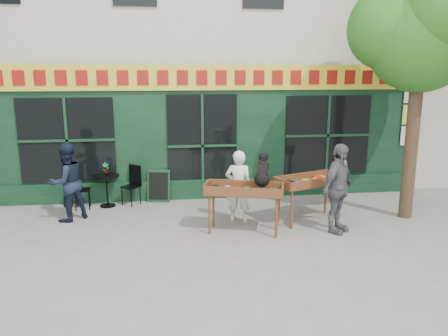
{
  "coord_description": "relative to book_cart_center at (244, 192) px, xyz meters",
  "views": [
    {
      "loc": [
        -0.88,
        -8.28,
        3.13
      ],
      "look_at": [
        0.29,
        0.5,
        1.18
      ],
      "focal_mm": 35.0,
      "sensor_mm": 36.0,
      "label": 1
    }
  ],
  "objects": [
    {
      "name": "building",
      "position": [
        -0.6,
        6.13,
        4.15
      ],
      "size": [
        14.0,
        7.26,
        10.0
      ],
      "color": "beige",
      "rests_on": "ground"
    },
    {
      "name": "ground",
      "position": [
        -0.6,
        0.15,
        -0.82
      ],
      "size": [
        80.0,
        80.0,
        0.0
      ],
      "primitive_type": "plane",
      "color": "slate",
      "rests_on": "ground"
    },
    {
      "name": "bistro_table",
      "position": [
        -2.91,
        2.11,
        -0.28
      ],
      "size": [
        0.6,
        0.6,
        0.76
      ],
      "color": "black",
      "rests_on": "ground"
    },
    {
      "name": "bistro_chair_right",
      "position": [
        -2.3,
        2.23,
        -0.26
      ],
      "size": [
        0.51,
        0.51,
        0.95
      ],
      "rotation": [
        0.0,
        0.0,
        -0.67
      ],
      "color": "black",
      "rests_on": "ground"
    },
    {
      "name": "chalkboard",
      "position": [
        -1.7,
        2.34,
        -0.42
      ],
      "size": [
        0.58,
        0.28,
        0.79
      ],
      "rotation": [
        0.0,
        0.0,
        -0.18
      ],
      "color": "black",
      "rests_on": "ground"
    },
    {
      "name": "bistro_chair_left",
      "position": [
        -3.55,
        2.0,
        -0.26
      ],
      "size": [
        0.4,
        0.4,
        0.95
      ],
      "rotation": [
        0.0,
        0.0,
        1.68
      ],
      "color": "black",
      "rests_on": "ground"
    },
    {
      "name": "street_tree",
      "position": [
        3.74,
        0.51,
        3.29
      ],
      "size": [
        3.05,
        2.9,
        5.6
      ],
      "color": "#382619",
      "rests_on": "ground"
    },
    {
      "name": "book_cart_right",
      "position": [
        1.52,
        0.51,
        0.0
      ],
      "size": [
        1.62,
        1.13,
        0.99
      ],
      "rotation": [
        0.0,
        0.0,
        0.37
      ],
      "color": "brown",
      "rests_on": "ground"
    },
    {
      "name": "man_left",
      "position": [
        -3.61,
        1.21,
        0.02
      ],
      "size": [
        1.04,
        1.02,
        1.69
      ],
      "primitive_type": "imported",
      "rotation": [
        0.0,
        0.0,
        3.86
      ],
      "color": "black",
      "rests_on": "ground"
    },
    {
      "name": "book_cart_center",
      "position": [
        0.0,
        0.0,
        0.0
      ],
      "size": [
        1.61,
        1.02,
        0.99
      ],
      "rotation": [
        0.0,
        0.0,
        -0.29
      ],
      "color": "brown",
      "rests_on": "ground"
    },
    {
      "name": "potted_plant",
      "position": [
        -2.91,
        2.11,
        0.09
      ],
      "size": [
        0.19,
        0.16,
        0.3
      ],
      "primitive_type": "imported",
      "rotation": [
        0.0,
        0.0,
        0.37
      ],
      "color": "gray",
      "rests_on": "bistro_table"
    },
    {
      "name": "woman",
      "position": [
        0.0,
        0.65,
        -0.05
      ],
      "size": [
        0.64,
        0.51,
        1.54
      ],
      "primitive_type": "imported",
      "rotation": [
        0.0,
        0.0,
        2.85
      ],
      "color": "white",
      "rests_on": "ground"
    },
    {
      "name": "man_right",
      "position": [
        1.82,
        -0.24,
        0.07
      ],
      "size": [
        1.07,
        1.02,
        1.78
      ],
      "primitive_type": "imported",
      "rotation": [
        0.0,
        0.0,
        0.72
      ],
      "color": "#525156",
      "rests_on": "ground"
    },
    {
      "name": "dog",
      "position": [
        0.35,
        -0.05,
        0.47
      ],
      "size": [
        0.5,
        0.67,
        0.6
      ],
      "primitive_type": null,
      "rotation": [
        0.0,
        0.0,
        -0.29
      ],
      "color": "black",
      "rests_on": "book_cart_center"
    }
  ]
}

